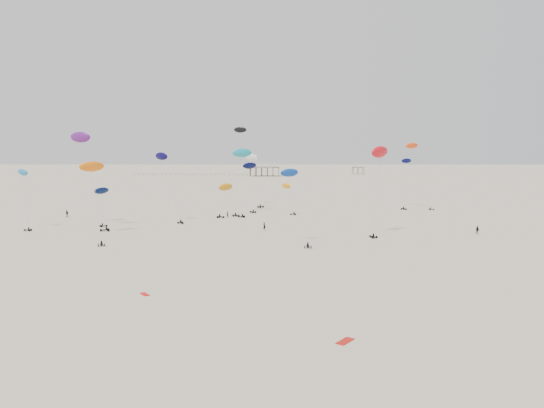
{
  "coord_description": "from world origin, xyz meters",
  "views": [
    {
      "loc": [
        1.98,
        -22.59,
        18.3
      ],
      "look_at": [
        0.0,
        88.0,
        7.0
      ],
      "focal_mm": 35.0,
      "sensor_mm": 36.0,
      "label": 1
    }
  ],
  "objects_px": {
    "pavilion_small": "(358,170)",
    "spectator_0": "(264,230)",
    "pavilion_main": "(264,170)",
    "rig_0": "(410,158)"
  },
  "relations": [
    {
      "from": "rig_0",
      "to": "spectator_0",
      "type": "relative_size",
      "value": 9.75
    },
    {
      "from": "pavilion_small",
      "to": "pavilion_main",
      "type": "bearing_deg",
      "value": -156.8
    },
    {
      "from": "pavilion_main",
      "to": "rig_0",
      "type": "relative_size",
      "value": 1.01
    },
    {
      "from": "pavilion_small",
      "to": "rig_0",
      "type": "relative_size",
      "value": 0.43
    },
    {
      "from": "pavilion_small",
      "to": "spectator_0",
      "type": "height_order",
      "value": "pavilion_small"
    },
    {
      "from": "pavilion_small",
      "to": "rig_0",
      "type": "bearing_deg",
      "value": -94.38
    },
    {
      "from": "pavilion_main",
      "to": "pavilion_small",
      "type": "height_order",
      "value": "pavilion_main"
    },
    {
      "from": "pavilion_small",
      "to": "spectator_0",
      "type": "xyz_separation_m",
      "value": [
        -61.92,
        -282.75,
        -3.49
      ]
    },
    {
      "from": "pavilion_small",
      "to": "spectator_0",
      "type": "bearing_deg",
      "value": -102.35
    },
    {
      "from": "pavilion_main",
      "to": "spectator_0",
      "type": "height_order",
      "value": "pavilion_main"
    }
  ]
}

